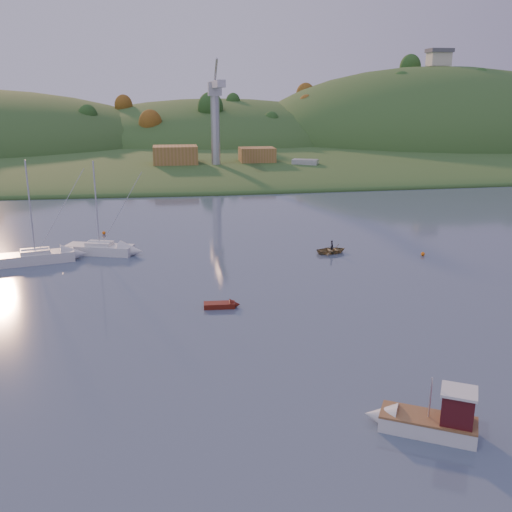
{
  "coord_description": "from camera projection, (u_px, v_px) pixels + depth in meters",
  "views": [
    {
      "loc": [
        -9.93,
        -23.45,
        19.89
      ],
      "look_at": [
        -0.99,
        34.71,
        3.07
      ],
      "focal_mm": 40.0,
      "sensor_mm": 36.0,
      "label": 1
    }
  ],
  "objects": [
    {
      "name": "ground",
      "position": [
        378.0,
        496.0,
        29.2
      ],
      "size": [
        500.0,
        500.0,
        0.0
      ],
      "primitive_type": "plane",
      "color": "#38485B",
      "rests_on": "ground"
    },
    {
      "name": "far_shore",
      "position": [
        190.0,
        141.0,
        247.77
      ],
      "size": [
        620.0,
        220.0,
        1.5
      ],
      "primitive_type": "cube",
      "color": "#29461C",
      "rests_on": "ground"
    },
    {
      "name": "shore_slope",
      "position": [
        198.0,
        157.0,
        186.0
      ],
      "size": [
        640.0,
        150.0,
        7.0
      ],
      "primitive_type": "ellipsoid",
      "color": "#29461C",
      "rests_on": "ground"
    },
    {
      "name": "hill_center",
      "position": [
        217.0,
        144.0,
        230.23
      ],
      "size": [
        140.0,
        120.0,
        36.0
      ],
      "primitive_type": "ellipsoid",
      "color": "#29461C",
      "rests_on": "ground"
    },
    {
      "name": "hill_right",
      "position": [
        432.0,
        145.0,
        228.39
      ],
      "size": [
        150.0,
        130.0,
        60.0
      ],
      "primitive_type": "ellipsoid",
      "color": "#29461C",
      "rests_on": "ground"
    },
    {
      "name": "hilltop_house",
      "position": [
        439.0,
        57.0,
        219.21
      ],
      "size": [
        9.0,
        7.0,
        6.45
      ],
      "color": "beige",
      "rests_on": "hill_right"
    },
    {
      "name": "hillside_trees",
      "position": [
        195.0,
        151.0,
        205.01
      ],
      "size": [
        280.0,
        50.0,
        32.0
      ],
      "primitive_type": null,
      "color": "#264719",
      "rests_on": "ground"
    },
    {
      "name": "wharf",
      "position": [
        227.0,
        169.0,
        145.54
      ],
      "size": [
        42.0,
        16.0,
        2.4
      ],
      "primitive_type": "cube",
      "color": "slate",
      "rests_on": "ground"
    },
    {
      "name": "shed_west",
      "position": [
        175.0,
        156.0,
        143.6
      ],
      "size": [
        11.0,
        8.0,
        4.8
      ],
      "primitive_type": "cube",
      "color": "olive",
      "rests_on": "wharf"
    },
    {
      "name": "shed_east",
      "position": [
        257.0,
        155.0,
        147.73
      ],
      "size": [
        9.0,
        7.0,
        4.0
      ],
      "primitive_type": "cube",
      "color": "olive",
      "rests_on": "wharf"
    },
    {
      "name": "dock_crane",
      "position": [
        216.0,
        105.0,
        137.28
      ],
      "size": [
        3.2,
        28.0,
        20.3
      ],
      "color": "#B7B7BC",
      "rests_on": "wharf"
    },
    {
      "name": "fishing_boat",
      "position": [
        421.0,
        418.0,
        34.57
      ],
      "size": [
        6.81,
        5.07,
        4.25
      ],
      "rotation": [
        0.0,
        0.0,
        2.63
      ],
      "color": "silver",
      "rests_on": "ground"
    },
    {
      "name": "sailboat_near",
      "position": [
        36.0,
        256.0,
        69.29
      ],
      "size": [
        9.35,
        4.67,
        12.46
      ],
      "rotation": [
        0.0,
        0.0,
        0.23
      ],
      "color": "silver",
      "rests_on": "ground"
    },
    {
      "name": "sailboat_far",
      "position": [
        100.0,
        248.0,
        73.09
      ],
      "size": [
        8.95,
        5.09,
        11.9
      ],
      "rotation": [
        0.0,
        0.0,
        -0.31
      ],
      "color": "silver",
      "rests_on": "ground"
    },
    {
      "name": "canoe",
      "position": [
        332.0,
        250.0,
        73.57
      ],
      "size": [
        4.27,
        3.37,
        0.8
      ],
      "primitive_type": "imported",
      "rotation": [
        0.0,
        0.0,
        1.74
      ],
      "color": "olive",
      "rests_on": "ground"
    },
    {
      "name": "paddler",
      "position": [
        332.0,
        248.0,
        73.48
      ],
      "size": [
        0.43,
        0.58,
        1.44
      ],
      "primitive_type": "imported",
      "rotation": [
        0.0,
        0.0,
        1.74
      ],
      "color": "black",
      "rests_on": "ground"
    },
    {
      "name": "red_tender",
      "position": [
        226.0,
        305.0,
        54.95
      ],
      "size": [
        3.57,
        1.36,
        1.2
      ],
      "rotation": [
        0.0,
        0.0,
        -0.05
      ],
      "color": "#5C170D",
      "rests_on": "ground"
    },
    {
      "name": "work_vessel",
      "position": [
        305.0,
        169.0,
        144.53
      ],
      "size": [
        15.78,
        10.88,
        3.83
      ],
      "rotation": [
        0.0,
        0.0,
        -0.41
      ],
      "color": "slate",
      "rests_on": "ground"
    },
    {
      "name": "buoy_1",
      "position": [
        423.0,
        254.0,
        72.34
      ],
      "size": [
        0.5,
        0.5,
        0.5
      ],
      "primitive_type": "sphere",
      "color": "orange",
      "rests_on": "ground"
    },
    {
      "name": "buoy_3",
      "position": [
        104.0,
        233.0,
        83.28
      ],
      "size": [
        0.5,
        0.5,
        0.5
      ],
      "primitive_type": "sphere",
      "color": "orange",
      "rests_on": "ground"
    }
  ]
}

